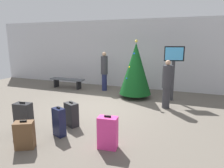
{
  "coord_description": "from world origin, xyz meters",
  "views": [
    {
      "loc": [
        2.88,
        -6.38,
        2.39
      ],
      "look_at": [
        0.42,
        0.02,
        0.9
      ],
      "focal_mm": 32.47,
      "sensor_mm": 36.0,
      "label": 1
    }
  ],
  "objects_px": {
    "holiday_tree": "(136,69)",
    "waiting_bench": "(67,81)",
    "flight_info_kiosk": "(174,64)",
    "suitcase_3": "(59,122)",
    "suitcase_4": "(108,133)",
    "suitcase_2": "(25,135)",
    "suitcase_0": "(24,117)",
    "suitcase_1": "(71,114)",
    "traveller_0": "(104,70)",
    "traveller_1": "(167,83)"
  },
  "relations": [
    {
      "from": "holiday_tree",
      "to": "traveller_0",
      "type": "relative_size",
      "value": 1.3
    },
    {
      "from": "holiday_tree",
      "to": "traveller_0",
      "type": "height_order",
      "value": "holiday_tree"
    },
    {
      "from": "suitcase_2",
      "to": "suitcase_3",
      "type": "relative_size",
      "value": 0.86
    },
    {
      "from": "traveller_0",
      "to": "suitcase_2",
      "type": "bearing_deg",
      "value": -85.45
    },
    {
      "from": "traveller_1",
      "to": "suitcase_2",
      "type": "height_order",
      "value": "traveller_1"
    },
    {
      "from": "traveller_1",
      "to": "suitcase_4",
      "type": "bearing_deg",
      "value": -105.13
    },
    {
      "from": "flight_info_kiosk",
      "to": "suitcase_0",
      "type": "bearing_deg",
      "value": -128.51
    },
    {
      "from": "holiday_tree",
      "to": "traveller_0",
      "type": "bearing_deg",
      "value": 158.07
    },
    {
      "from": "traveller_1",
      "to": "waiting_bench",
      "type": "bearing_deg",
      "value": 164.64
    },
    {
      "from": "waiting_bench",
      "to": "suitcase_0",
      "type": "xyz_separation_m",
      "value": [
        1.7,
        -4.67,
        0.01
      ]
    },
    {
      "from": "suitcase_4",
      "to": "waiting_bench",
      "type": "bearing_deg",
      "value": 131.32
    },
    {
      "from": "traveller_0",
      "to": "suitcase_0",
      "type": "bearing_deg",
      "value": -93.01
    },
    {
      "from": "suitcase_2",
      "to": "waiting_bench",
      "type": "bearing_deg",
      "value": 114.07
    },
    {
      "from": "holiday_tree",
      "to": "traveller_1",
      "type": "bearing_deg",
      "value": -33.74
    },
    {
      "from": "suitcase_1",
      "to": "suitcase_2",
      "type": "bearing_deg",
      "value": -102.6
    },
    {
      "from": "traveller_0",
      "to": "suitcase_4",
      "type": "xyz_separation_m",
      "value": [
        2.18,
        -4.93,
        -0.62
      ]
    },
    {
      "from": "holiday_tree",
      "to": "waiting_bench",
      "type": "relative_size",
      "value": 1.36
    },
    {
      "from": "waiting_bench",
      "to": "suitcase_3",
      "type": "relative_size",
      "value": 2.31
    },
    {
      "from": "waiting_bench",
      "to": "traveller_0",
      "type": "xyz_separation_m",
      "value": [
        1.95,
        0.22,
        0.61
      ]
    },
    {
      "from": "holiday_tree",
      "to": "traveller_1",
      "type": "relative_size",
      "value": 1.4
    },
    {
      "from": "traveller_1",
      "to": "suitcase_4",
      "type": "xyz_separation_m",
      "value": [
        -0.9,
        -3.32,
        -0.54
      ]
    },
    {
      "from": "suitcase_0",
      "to": "suitcase_3",
      "type": "bearing_deg",
      "value": 4.54
    },
    {
      "from": "suitcase_2",
      "to": "suitcase_4",
      "type": "distance_m",
      "value": 1.86
    },
    {
      "from": "suitcase_3",
      "to": "suitcase_0",
      "type": "bearing_deg",
      "value": -175.46
    },
    {
      "from": "flight_info_kiosk",
      "to": "suitcase_2",
      "type": "xyz_separation_m",
      "value": [
        -2.74,
        -5.03,
        -1.16
      ]
    },
    {
      "from": "holiday_tree",
      "to": "suitcase_1",
      "type": "bearing_deg",
      "value": -105.08
    },
    {
      "from": "waiting_bench",
      "to": "suitcase_2",
      "type": "bearing_deg",
      "value": -65.93
    },
    {
      "from": "suitcase_2",
      "to": "flight_info_kiosk",
      "type": "bearing_deg",
      "value": 61.41
    },
    {
      "from": "traveller_1",
      "to": "suitcase_0",
      "type": "height_order",
      "value": "traveller_1"
    },
    {
      "from": "flight_info_kiosk",
      "to": "suitcase_4",
      "type": "xyz_separation_m",
      "value": [
        -1.01,
        -4.37,
        -1.11
      ]
    },
    {
      "from": "flight_info_kiosk",
      "to": "suitcase_3",
      "type": "distance_m",
      "value": 4.99
    },
    {
      "from": "traveller_1",
      "to": "traveller_0",
      "type": "bearing_deg",
      "value": 152.47
    },
    {
      "from": "suitcase_1",
      "to": "traveller_0",
      "type": "bearing_deg",
      "value": 100.41
    },
    {
      "from": "suitcase_1",
      "to": "suitcase_2",
      "type": "height_order",
      "value": "suitcase_1"
    },
    {
      "from": "traveller_1",
      "to": "suitcase_2",
      "type": "relative_size",
      "value": 2.59
    },
    {
      "from": "holiday_tree",
      "to": "suitcase_2",
      "type": "bearing_deg",
      "value": -104.36
    },
    {
      "from": "holiday_tree",
      "to": "suitcase_1",
      "type": "height_order",
      "value": "holiday_tree"
    },
    {
      "from": "traveller_1",
      "to": "suitcase_4",
      "type": "relative_size",
      "value": 2.22
    },
    {
      "from": "holiday_tree",
      "to": "traveller_0",
      "type": "xyz_separation_m",
      "value": [
        -1.7,
        0.69,
        -0.25
      ]
    },
    {
      "from": "flight_info_kiosk",
      "to": "suitcase_0",
      "type": "distance_m",
      "value": 5.64
    },
    {
      "from": "holiday_tree",
      "to": "suitcase_0",
      "type": "xyz_separation_m",
      "value": [
        -1.96,
        -4.2,
        -0.85
      ]
    },
    {
      "from": "traveller_1",
      "to": "flight_info_kiosk",
      "type": "bearing_deg",
      "value": 84.01
    },
    {
      "from": "traveller_0",
      "to": "suitcase_0",
      "type": "xyz_separation_m",
      "value": [
        -0.26,
        -4.89,
        -0.6
      ]
    },
    {
      "from": "flight_info_kiosk",
      "to": "suitcase_3",
      "type": "height_order",
      "value": "flight_info_kiosk"
    },
    {
      "from": "suitcase_4",
      "to": "suitcase_1",
      "type": "bearing_deg",
      "value": 151.71
    },
    {
      "from": "flight_info_kiosk",
      "to": "waiting_bench",
      "type": "xyz_separation_m",
      "value": [
        -5.14,
        0.34,
        -1.1
      ]
    },
    {
      "from": "holiday_tree",
      "to": "suitcase_3",
      "type": "relative_size",
      "value": 3.13
    },
    {
      "from": "flight_info_kiosk",
      "to": "suitcase_1",
      "type": "xyz_separation_m",
      "value": [
        -2.42,
        -3.6,
        -1.14
      ]
    },
    {
      "from": "holiday_tree",
      "to": "suitcase_4",
      "type": "bearing_deg",
      "value": -83.55
    },
    {
      "from": "holiday_tree",
      "to": "waiting_bench",
      "type": "distance_m",
      "value": 3.78
    }
  ]
}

